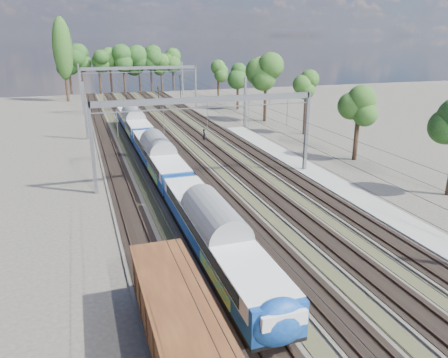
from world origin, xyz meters
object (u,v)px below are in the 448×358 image
object	(u,v)px
signal_far	(180,84)
worker	(204,135)
freight_boxcar	(186,345)
emu_train	(159,153)
signal_near	(159,96)

from	to	relation	value
signal_far	worker	bearing A→B (deg)	-96.07
freight_boxcar	signal_far	xyz separation A→B (m)	(20.14, 88.25, 1.60)
freight_boxcar	worker	bearing A→B (deg)	73.09
emu_train	signal_near	bearing A→B (deg)	79.68
emu_train	signal_far	size ratio (longest dim) A/B	10.54
signal_near	signal_far	distance (m)	17.24
freight_boxcar	signal_far	bearing A→B (deg)	77.14
emu_train	signal_near	xyz separation A→B (m)	(7.65, 42.03, 0.69)
freight_boxcar	worker	distance (m)	47.21
emu_train	signal_near	distance (m)	42.73
worker	signal_near	xyz separation A→B (m)	(-1.57, 27.83, 2.34)
emu_train	freight_boxcar	bearing A→B (deg)	-98.27
emu_train	signal_far	distance (m)	59.41
worker	signal_far	bearing A→B (deg)	-19.58
freight_boxcar	signal_near	size ratio (longest dim) A/B	2.71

